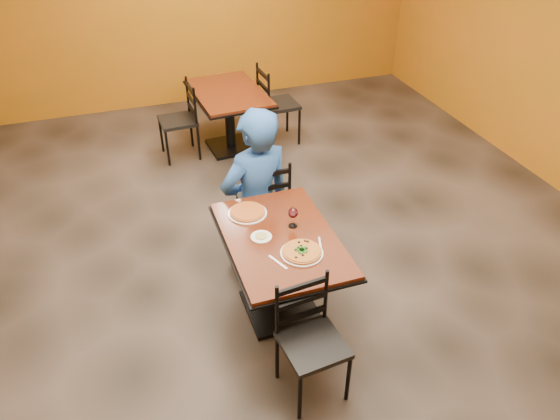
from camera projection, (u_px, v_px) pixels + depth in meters
name	position (u px, v px, depth m)	size (l,w,h in m)	color
floor	(263.00, 271.00, 4.77)	(7.00, 8.00, 0.01)	black
table_main	(281.00, 257.00, 4.07)	(0.83, 1.23, 0.75)	#5E210E
table_second	(229.00, 106.00, 6.38)	(0.88, 1.24, 0.75)	#5E210E
chair_main_near	(313.00, 345.00, 3.50)	(0.40, 0.40, 0.88)	black
chair_main_far	(263.00, 201.00, 4.88)	(0.42, 0.42, 0.92)	black
chair_second_left	(178.00, 121.00, 6.27)	(0.41, 0.41, 0.91)	black
chair_second_right	(279.00, 105.00, 6.58)	(0.44, 0.44, 0.98)	black
diner	(256.00, 185.00, 4.60)	(0.69, 0.45, 1.44)	#1A4893
plate_main	(302.00, 253.00, 3.79)	(0.31, 0.31, 0.01)	white
pizza_main	(302.00, 251.00, 3.79)	(0.28, 0.28, 0.02)	maroon
plate_far	(248.00, 213.00, 4.20)	(0.31, 0.31, 0.01)	white
pizza_far	(247.00, 212.00, 4.19)	(0.28, 0.28, 0.02)	orange
side_plate	(261.00, 237.00, 3.95)	(0.16, 0.16, 0.01)	white
dip	(261.00, 236.00, 3.94)	(0.09, 0.09, 0.01)	tan
wine_glass	(293.00, 217.00, 4.02)	(0.08, 0.08, 0.18)	white
fork	(278.00, 262.00, 3.72)	(0.01, 0.19, 0.00)	silver
knife	(320.00, 246.00, 3.87)	(0.01, 0.21, 0.00)	silver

